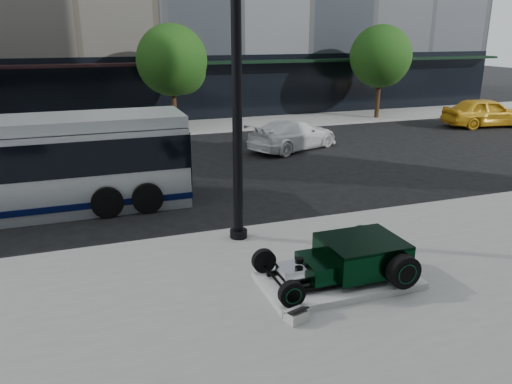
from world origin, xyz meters
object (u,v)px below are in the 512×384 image
object	(u,v)px
yellow_taxi	(486,112)
lamppost	(237,90)
hot_rod	(353,257)
white_sedan	(293,135)

from	to	relation	value
yellow_taxi	lamppost	bearing A→B (deg)	129.20
hot_rod	yellow_taxi	xyz separation A→B (m)	(17.26, 14.52, 0.15)
hot_rod	lamppost	distance (m)	4.89
white_sedan	yellow_taxi	size ratio (longest dim) A/B	0.98
lamppost	yellow_taxi	distance (m)	22.24
yellow_taxi	white_sedan	bearing A→B (deg)	105.66
hot_rod	lamppost	xyz separation A→B (m)	(-1.61, 3.19, 3.34)
white_sedan	yellow_taxi	distance (m)	13.20
white_sedan	hot_rod	bearing A→B (deg)	138.57
lamppost	white_sedan	distance (m)	11.71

